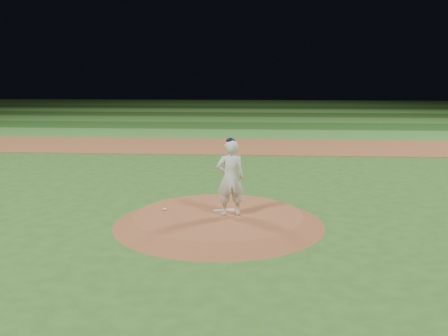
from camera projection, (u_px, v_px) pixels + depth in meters
The scene contains 12 objects.
ground at pixel (219, 223), 13.11m from camera, with size 120.00×120.00×0.00m, color #2E5D1E.
infield_dirt_band at pixel (240, 146), 26.82m from camera, with size 70.00×6.00×0.02m, color brown.
outfield_stripe_0 at pixel (243, 134), 32.21m from camera, with size 70.00×5.00×0.02m, color #36762B.
outfield_stripe_1 at pixel (246, 126), 37.11m from camera, with size 70.00×5.00×0.02m, color #1D4616.
outfield_stripe_2 at pixel (247, 120), 42.01m from camera, with size 70.00×5.00×0.02m, color #316324.
outfield_stripe_3 at pixel (249, 115), 46.91m from camera, with size 70.00×5.00×0.02m, color #1E3E14.
outfield_stripe_4 at pixel (250, 111), 51.80m from camera, with size 70.00×5.00×0.02m, color #3C7129.
outfield_stripe_5 at pixel (251, 107), 56.70m from camera, with size 70.00×5.00×0.02m, color #1C3F14.
pitchers_mound at pixel (219, 219), 13.09m from camera, with size 5.50×5.50×0.25m, color brown.
pitching_rubber at pixel (224, 210), 13.37m from camera, with size 0.58×0.14×0.03m, color white.
rosin_bag at pixel (165, 209), 13.43m from camera, with size 0.11×0.11×0.06m, color white.
pitcher_on_mound at pixel (230, 178), 12.79m from camera, with size 0.81×0.63×2.03m.
Camera 1 is at (1.05, -12.56, 3.90)m, focal length 40.00 mm.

